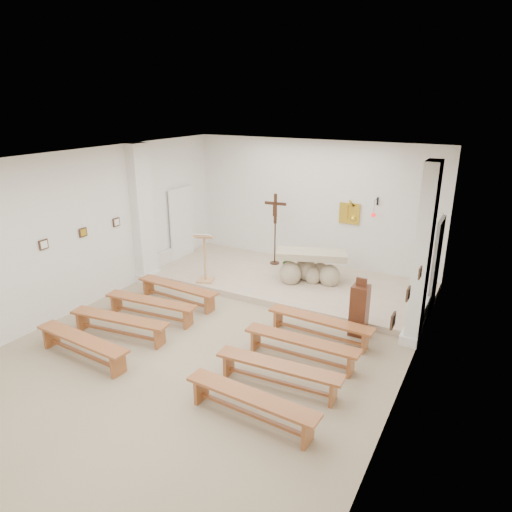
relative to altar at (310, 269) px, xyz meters
The scene contains 31 objects.
ground 3.62m from the altar, 99.31° to the right, with size 7.00×10.00×0.00m, color tan.
wall_left 5.54m from the altar, 139.02° to the right, with size 0.02×10.00×3.50m, color silver.
wall_right 4.75m from the altar, 50.53° to the right, with size 0.02×10.00×3.50m, color silver.
wall_back 2.01m from the altar, 111.72° to the left, with size 7.00×0.02×3.50m, color silver.
ceiling 4.67m from the altar, 99.31° to the right, with size 7.00×10.00×0.02m, color silver.
sanctuary_platform 0.71m from the altar, behind, with size 6.98×3.00×0.15m, color beige.
pilaster_left 4.42m from the altar, 158.76° to the right, with size 0.26×0.55×3.50m, color white.
pilaster_right 3.43m from the altar, 28.81° to the right, with size 0.26×0.55×3.50m, color white.
gold_wall_relief 1.90m from the altar, 71.74° to the left, with size 0.55×0.04×0.55m, color gold.
sanctuary_lamp 2.12m from the altar, 45.06° to the left, with size 0.11×0.36×0.44m.
station_frame_left_front 6.06m from the altar, 133.05° to the right, with size 0.03×0.20×0.20m, color #3C271A.
station_frame_left_mid 5.39m from the altar, 140.53° to the right, with size 0.03×0.20×0.20m, color #3C271A.
station_frame_left_rear 4.83m from the altar, 150.03° to the right, with size 0.03×0.20×0.20m, color #3C271A.
station_frame_right_front 5.35m from the altar, 56.31° to the right, with size 0.03×0.20×0.20m, color #3C271A.
station_frame_right_mid 4.58m from the altar, 49.08° to the right, with size 0.03×0.20×0.20m, color #3C271A.
station_frame_right_rear 3.91m from the altar, 38.93° to the right, with size 0.03×0.20×0.20m, color #3C271A.
radiator_left 4.10m from the altar, 168.24° to the right, with size 0.10×0.85×0.52m, color silver.
radiator_right 2.98m from the altar, 16.32° to the right, with size 0.10×0.85×0.52m, color silver.
altar is the anchor object (origin of this frame).
lectern 2.64m from the altar, 151.79° to the right, with size 0.55×0.51×1.29m.
crucifix_stand 1.76m from the altar, 150.89° to the left, with size 0.59×0.26×1.97m.
potted_plant 0.95m from the altar, 149.15° to the left, with size 0.45×0.39×0.50m, color #335E25.
donation_pedestal 2.52m from the altar, 45.37° to the right, with size 0.33×0.33×1.22m.
bench_left_front 3.30m from the altar, 134.72° to the right, with size 2.15×0.45×0.45m.
bench_right_front 2.62m from the altar, 63.63° to the right, with size 2.14×0.42×0.45m.
bench_left_second 4.01m from the altar, 125.41° to the right, with size 2.15×0.54×0.45m.
bench_right_second 3.47m from the altar, 70.41° to the right, with size 2.13×0.36×0.45m.
bench_left_third 4.79m from the altar, 119.01° to the right, with size 2.16×0.60×0.45m.
bench_right_third 4.35m from the altar, 74.48° to the right, with size 2.15×0.47×0.45m.
bench_left_fourth 5.61m from the altar, 114.44° to the right, with size 2.15×0.47×0.45m.
bench_right_fourth 5.24m from the altar, 77.18° to the right, with size 2.15×0.45×0.45m.
Camera 1 is at (4.47, -6.42, 4.50)m, focal length 32.00 mm.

